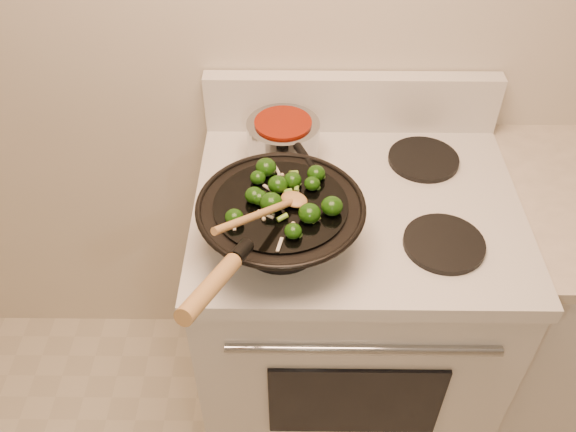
{
  "coord_description": "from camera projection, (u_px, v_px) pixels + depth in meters",
  "views": [
    {
      "loc": [
        -0.35,
        0.08,
        1.9
      ],
      "look_at": [
        -0.36,
        1.01,
        1.02
      ],
      "focal_mm": 38.0,
      "sensor_mm": 36.0,
      "label": 1
    }
  ],
  "objects": [
    {
      "name": "stove",
      "position": [
        345.0,
        314.0,
        1.77
      ],
      "size": [
        0.78,
        0.67,
        1.08
      ],
      "color": "silver",
      "rests_on": "ground"
    },
    {
      "name": "wok",
      "position": [
        280.0,
        222.0,
        1.3
      ],
      "size": [
        0.36,
        0.57,
        0.24
      ],
      "color": "black",
      "rests_on": "stove"
    },
    {
      "name": "stirfry",
      "position": [
        285.0,
        194.0,
        1.27
      ],
      "size": [
        0.24,
        0.27,
        0.04
      ],
      "color": "#143908",
      "rests_on": "wok"
    },
    {
      "name": "wooden_spoon",
      "position": [
        273.0,
        208.0,
        1.2
      ],
      "size": [
        0.19,
        0.24,
        0.11
      ],
      "color": "#A57641",
      "rests_on": "wok"
    },
    {
      "name": "saucepan",
      "position": [
        283.0,
        140.0,
        1.52
      ],
      "size": [
        0.18,
        0.28,
        0.11
      ],
      "color": "#989BA0",
      "rests_on": "stove"
    }
  ]
}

